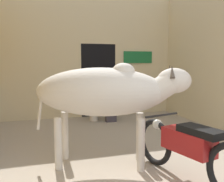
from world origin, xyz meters
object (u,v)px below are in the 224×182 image
Objects in this scene: cow at (106,92)px; shopkeeper_seated at (110,97)px; plastic_stool at (94,112)px; motorcycle_near at (188,147)px.

cow reaches higher than shopkeeper_seated.
plastic_stool is (-0.39, 0.13, -0.40)m from shopkeeper_seated.
motorcycle_near is 3.74m from plastic_stool.
cow is 1.97× the size of shopkeeper_seated.
motorcycle_near is (0.84, -0.84, -0.64)m from cow.
motorcycle_near is 1.67× the size of shopkeeper_seated.
cow is 2.93m from shopkeeper_seated.
cow is 3.05m from plastic_stool.
plastic_stool is at bearing 95.11° from motorcycle_near.
shopkeeper_seated is (0.90, 2.75, -0.47)m from cow.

